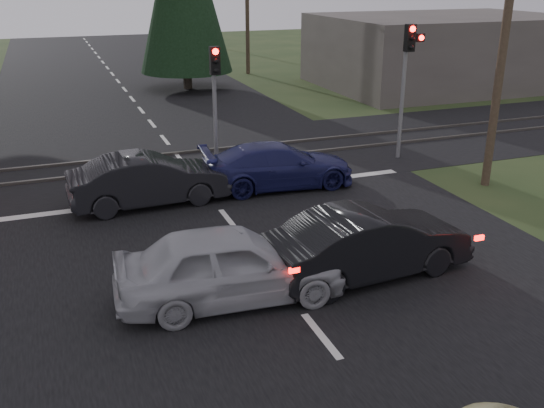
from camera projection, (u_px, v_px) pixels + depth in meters
name	position (u px, v px, depth m)	size (l,w,h in m)	color
ground	(321.00, 336.00, 11.26)	(120.00, 120.00, 0.00)	#243719
road	(194.00, 177.00, 20.00)	(14.00, 100.00, 0.01)	black
rail_corridor	(181.00, 160.00, 21.75)	(120.00, 8.00, 0.01)	black
stop_line	(208.00, 194.00, 18.43)	(13.00, 0.35, 0.00)	silver
rail_near	(186.00, 165.00, 21.04)	(120.00, 0.12, 0.10)	#59544C
rail_far	(176.00, 153.00, 22.44)	(120.00, 0.12, 0.10)	#59544C
traffic_signal_right	(408.00, 66.00, 20.82)	(0.68, 0.48, 4.70)	slate
traffic_signal_center	(215.00, 86.00, 19.92)	(0.32, 0.48, 4.10)	slate
utility_pole_near	(505.00, 31.00, 17.58)	(1.80, 0.26, 9.00)	#4C3D2D
building_right	(443.00, 51.00, 35.65)	(14.00, 10.00, 4.00)	#59514C
dark_hatchback	(368.00, 243.00, 13.28)	(1.62, 4.65, 1.53)	black
silver_car	(230.00, 265.00, 12.24)	(1.88, 4.66, 1.59)	#A4A5AC
blue_sedan	(278.00, 166.00, 18.85)	(1.94, 4.78, 1.39)	#1A1C4F
dark_car_far	(149.00, 180.00, 17.38)	(1.57, 4.51, 1.49)	black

